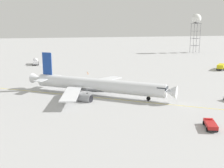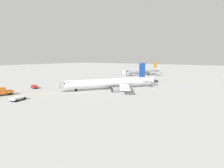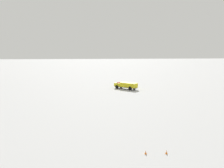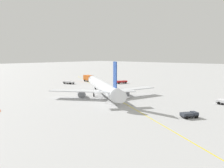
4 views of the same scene
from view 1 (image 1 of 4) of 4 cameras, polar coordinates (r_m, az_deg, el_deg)
The scene contains 9 objects.
ground_plane at distance 80.74m, azimuth -4.67°, elevation -2.35°, with size 600.00×600.00×0.00m, color #B2B2B2.
airliner_main at distance 80.62m, azimuth -3.17°, elevation -0.34°, with size 39.13×29.56×11.99m.
fire_tender_truck at distance 132.79m, azimuth 21.40°, elevation 3.39°, with size 8.18×8.57×2.50m.
ops_pickup_truck at distance 59.47m, azimuth 19.39°, elevation -7.76°, with size 3.60×5.68×1.41m.
fuel_tanker_truck at distance 143.74m, azimuth -15.30°, elevation 4.47°, with size 3.24×8.99×2.87m.
radar_tower at distance 200.00m, azimuth 16.78°, elevation 12.39°, with size 6.24×6.24×25.83m.
taxiway_centreline at distance 77.95m, azimuth -2.04°, elevation -2.86°, with size 124.72×77.90×0.01m.
safety_cone_near at distance 113.42m, azimuth -4.89°, elevation 2.14°, with size 0.36×0.36×0.55m.
safety_cone_mid at distance 116.50m, azimuth -5.03°, elevation 2.41°, with size 0.36×0.36×0.55m.
Camera 1 is at (10.18, 77.36, 20.77)m, focal length 44.96 mm.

